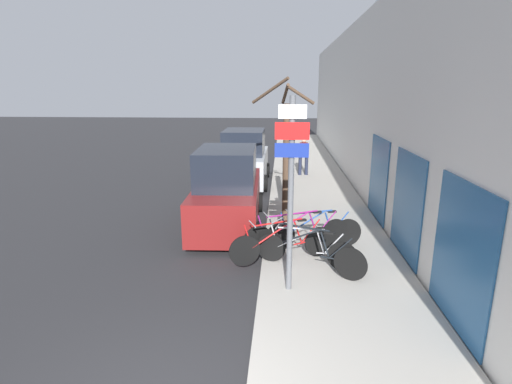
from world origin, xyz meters
TOP-DOWN VIEW (x-y plane):
  - ground_plane at (0.00, 11.20)m, footprint 80.00×80.00m
  - sidewalk_curb at (2.60, 14.00)m, footprint 3.20×32.00m
  - building_facade at (4.35, 13.91)m, footprint 0.23×32.00m
  - signpost at (1.58, 3.26)m, footprint 0.60×0.13m
  - bicycle_0 at (1.98, 4.17)m, footprint 2.26×1.32m
  - bicycle_1 at (1.95, 4.33)m, footprint 2.13×0.62m
  - bicycle_2 at (1.46, 4.54)m, footprint 2.30×0.95m
  - bicycle_3 at (1.80, 5.09)m, footprint 2.50×0.90m
  - bicycle_4 at (2.22, 5.33)m, footprint 2.29×0.63m
  - parked_car_0 at (-0.13, 7.19)m, footprint 2.10×4.59m
  - parked_car_1 at (-0.15, 12.54)m, footprint 2.02×4.22m
  - pedestrian_near at (2.35, 13.81)m, footprint 0.43×0.37m
  - street_tree at (1.52, 7.39)m, footprint 1.80×1.11m

SIDE VIEW (x-z plane):
  - ground_plane at x=0.00m, z-range 0.00..0.00m
  - sidewalk_curb at x=2.60m, z-range 0.00..0.15m
  - bicycle_1 at x=1.95m, z-range 0.09..0.96m
  - bicycle_4 at x=2.22m, z-range 0.08..1.03m
  - bicycle_2 at x=1.46m, z-range 0.08..1.04m
  - bicycle_0 at x=1.98m, z-range 0.08..1.04m
  - bicycle_3 at x=1.80m, z-range 0.08..1.06m
  - parked_car_1 at x=-0.15m, z-range -0.12..2.15m
  - parked_car_0 at x=-0.13m, z-range -0.13..2.17m
  - pedestrian_near at x=2.35m, z-range 0.28..1.93m
  - street_tree at x=1.52m, z-range 0.07..4.12m
  - signpost at x=1.58m, z-range 0.36..3.98m
  - building_facade at x=4.35m, z-range -0.02..6.48m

